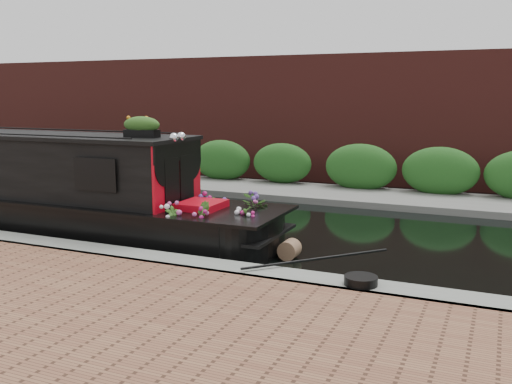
% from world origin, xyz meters
% --- Properties ---
extents(ground, '(80.00, 80.00, 0.00)m').
position_xyz_m(ground, '(0.00, 0.00, 0.00)').
color(ground, black).
rests_on(ground, ground).
extents(near_bank_coping, '(40.00, 0.60, 0.50)m').
position_xyz_m(near_bank_coping, '(0.00, -3.30, 0.00)').
color(near_bank_coping, slate).
rests_on(near_bank_coping, ground).
extents(far_bank_path, '(40.00, 2.40, 0.34)m').
position_xyz_m(far_bank_path, '(0.00, 4.20, 0.00)').
color(far_bank_path, slate).
rests_on(far_bank_path, ground).
extents(far_hedge, '(40.00, 1.10, 2.80)m').
position_xyz_m(far_hedge, '(0.00, 5.10, 0.00)').
color(far_hedge, '#21531B').
rests_on(far_hedge, ground).
extents(far_brick_wall, '(40.00, 1.00, 8.00)m').
position_xyz_m(far_brick_wall, '(0.00, 7.20, 0.00)').
color(far_brick_wall, '#5A221E').
rests_on(far_brick_wall, ground).
extents(narrowboat, '(10.94, 1.98, 2.57)m').
position_xyz_m(narrowboat, '(-3.15, -1.77, 0.76)').
color(narrowboat, black).
rests_on(narrowboat, ground).
extents(rope_fender, '(0.33, 0.34, 0.33)m').
position_xyz_m(rope_fender, '(2.78, -1.77, 0.16)').
color(rope_fender, brown).
rests_on(rope_fender, ground).
extents(coiled_mooring_rope, '(0.45, 0.45, 0.12)m').
position_xyz_m(coiled_mooring_rope, '(4.38, -3.33, 0.31)').
color(coiled_mooring_rope, black).
rests_on(coiled_mooring_rope, near_bank_coping).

